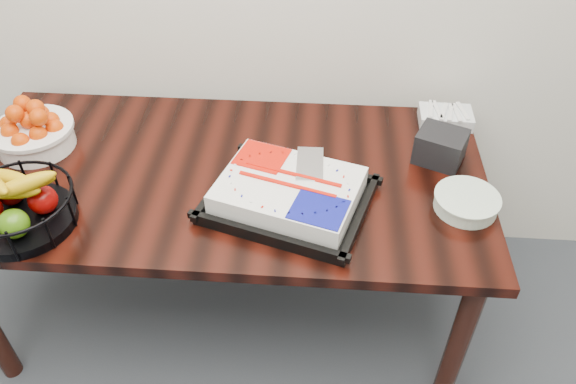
# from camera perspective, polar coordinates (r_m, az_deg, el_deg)

# --- Properties ---
(table) EXTENTS (1.80, 0.90, 0.75)m
(table) POSITION_cam_1_polar(r_m,az_deg,el_deg) (1.99, -6.53, 0.21)
(table) COLOR black
(table) RESTS_ON ground
(cake_tray) EXTENTS (0.58, 0.51, 0.10)m
(cake_tray) POSITION_cam_1_polar(r_m,az_deg,el_deg) (1.77, 0.08, -0.18)
(cake_tray) COLOR black
(cake_tray) RESTS_ON table
(tangerine_bowl) EXTENTS (0.29, 0.29, 0.18)m
(tangerine_bowl) POSITION_cam_1_polar(r_m,az_deg,el_deg) (2.18, -24.59, 5.86)
(tangerine_bowl) COLOR white
(tangerine_bowl) RESTS_ON table
(fruit_basket) EXTENTS (0.34, 0.34, 0.18)m
(fruit_basket) POSITION_cam_1_polar(r_m,az_deg,el_deg) (1.87, -25.76, -1.27)
(fruit_basket) COLOR black
(fruit_basket) RESTS_ON table
(plate_stack) EXTENTS (0.21, 0.21, 0.05)m
(plate_stack) POSITION_cam_1_polar(r_m,az_deg,el_deg) (1.85, 17.66, -1.00)
(plate_stack) COLOR white
(plate_stack) RESTS_ON table
(fork_bag) EXTENTS (0.20, 0.13, 0.06)m
(fork_bag) POSITION_cam_1_polar(r_m,az_deg,el_deg) (2.22, 15.71, 7.39)
(fork_bag) COLOR silver
(fork_bag) RESTS_ON table
(napkin_box) EXTENTS (0.20, 0.19, 0.11)m
(napkin_box) POSITION_cam_1_polar(r_m,az_deg,el_deg) (2.01, 15.23, 4.47)
(napkin_box) COLOR black
(napkin_box) RESTS_ON table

